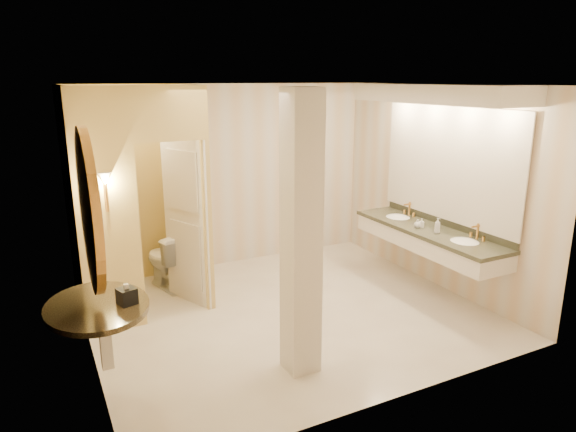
{
  "coord_description": "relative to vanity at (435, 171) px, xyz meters",
  "views": [
    {
      "loc": [
        -2.6,
        -5.14,
        2.77
      ],
      "look_at": [
        0.11,
        0.2,
        1.16
      ],
      "focal_mm": 32.0,
      "sensor_mm": 36.0,
      "label": 1
    }
  ],
  "objects": [
    {
      "name": "floor",
      "position": [
        -1.98,
        0.24,
        -1.63
      ],
      "size": [
        4.5,
        4.5,
        0.0
      ],
      "primitive_type": "plane",
      "color": "silver",
      "rests_on": "ground"
    },
    {
      "name": "ceiling",
      "position": [
        -1.98,
        0.24,
        1.07
      ],
      "size": [
        4.5,
        4.5,
        0.0
      ],
      "primitive_type": "plane",
      "rotation": [
        3.14,
        0.0,
        0.0
      ],
      "color": "silver",
      "rests_on": "wall_back"
    },
    {
      "name": "wall_back",
      "position": [
        -1.98,
        2.24,
        -0.28
      ],
      "size": [
        4.5,
        0.02,
        2.7
      ],
      "primitive_type": "cube",
      "color": "beige",
      "rests_on": "floor"
    },
    {
      "name": "wall_front",
      "position": [
        -1.98,
        -1.76,
        -0.28
      ],
      "size": [
        4.5,
        0.02,
        2.7
      ],
      "primitive_type": "cube",
      "color": "beige",
      "rests_on": "floor"
    },
    {
      "name": "wall_left",
      "position": [
        -4.23,
        0.24,
        -0.28
      ],
      "size": [
        0.02,
        4.0,
        2.7
      ],
      "primitive_type": "cube",
      "color": "beige",
      "rests_on": "floor"
    },
    {
      "name": "wall_right",
      "position": [
        0.27,
        0.24,
        -0.28
      ],
      "size": [
        0.02,
        4.0,
        2.7
      ],
      "primitive_type": "cube",
      "color": "beige",
      "rests_on": "floor"
    },
    {
      "name": "toilet_closet",
      "position": [
        -3.1,
        1.21,
        -0.24
      ],
      "size": [
        1.5,
        1.55,
        2.7
      ],
      "color": "#EAD07A",
      "rests_on": "floor"
    },
    {
      "name": "wall_sconce",
      "position": [
        -3.9,
        0.67,
        0.1
      ],
      "size": [
        0.14,
        0.14,
        0.42
      ],
      "color": "#C48C3E",
      "rests_on": "toilet_closet"
    },
    {
      "name": "vanity",
      "position": [
        0.0,
        0.0,
        0.0
      ],
      "size": [
        0.75,
        2.53,
        2.09
      ],
      "color": "beige",
      "rests_on": "floor"
    },
    {
      "name": "console_shelf",
      "position": [
        -4.19,
        -0.5,
        -0.28
      ],
      "size": [
        1.09,
        1.09,
        2.0
      ],
      "color": "black",
      "rests_on": "floor"
    },
    {
      "name": "pillar",
      "position": [
        -2.43,
        -0.93,
        -0.28
      ],
      "size": [
        0.3,
        0.3,
        2.7
      ],
      "primitive_type": "cube",
      "color": "beige",
      "rests_on": "floor"
    },
    {
      "name": "tissue_box",
      "position": [
        -3.97,
        -0.61,
        -0.68
      ],
      "size": [
        0.18,
        0.18,
        0.14
      ],
      "primitive_type": "cube",
      "rotation": [
        0.0,
        0.0,
        0.3
      ],
      "color": "black",
      "rests_on": "console_shelf"
    },
    {
      "name": "toilet",
      "position": [
        -3.08,
        1.66,
        -1.23
      ],
      "size": [
        0.62,
        0.86,
        0.79
      ],
      "primitive_type": "imported",
      "rotation": [
        0.0,
        0.0,
        3.39
      ],
      "color": "white",
      "rests_on": "floor"
    },
    {
      "name": "soap_bottle_a",
      "position": [
        -0.09,
        0.07,
        -0.69
      ],
      "size": [
        0.07,
        0.07,
        0.12
      ],
      "primitive_type": "imported",
      "rotation": [
        0.0,
        0.0,
        -0.41
      ],
      "color": "beige",
      "rests_on": "vanity"
    },
    {
      "name": "soap_bottle_b",
      "position": [
        -0.15,
        0.09,
        -0.7
      ],
      "size": [
        0.11,
        0.11,
        0.11
      ],
      "primitive_type": "imported",
      "rotation": [
        0.0,
        0.0,
        0.28
      ],
      "color": "silver",
      "rests_on": "vanity"
    },
    {
      "name": "soap_bottle_c",
      "position": [
        -0.08,
        -0.21,
        -0.66
      ],
      "size": [
        0.09,
        0.09,
        0.19
      ],
      "primitive_type": "imported",
      "rotation": [
        0.0,
        0.0,
        0.25
      ],
      "color": "#C6B28C",
      "rests_on": "vanity"
    }
  ]
}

